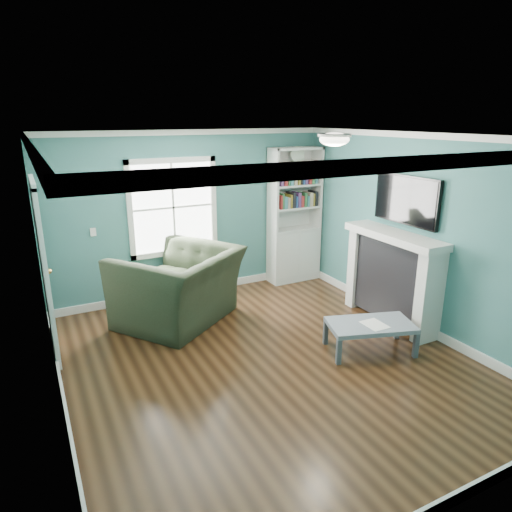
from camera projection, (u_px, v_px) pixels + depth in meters
name	position (u px, v px, depth m)	size (l,w,h in m)	color
floor	(267.00, 361.00, 5.43)	(5.00, 5.00, 0.00)	black
room_walls	(268.00, 232.00, 4.96)	(5.00, 5.00, 5.00)	#397675
trim	(268.00, 262.00, 5.06)	(4.50, 5.00, 2.60)	white
window	(173.00, 207.00, 6.98)	(1.40, 0.06, 1.50)	white
bookshelf	(294.00, 229.00, 7.88)	(0.90, 0.35, 2.31)	silver
fireplace	(392.00, 278.00, 6.32)	(0.44, 1.58, 1.30)	black
tv	(406.00, 200.00, 6.05)	(0.06, 1.10, 0.65)	black
door	(44.00, 270.00, 5.33)	(0.12, 0.98, 2.17)	silver
ceiling_fixture	(334.00, 138.00, 5.15)	(0.38, 0.38, 0.15)	white
light_switch	(93.00, 232.00, 6.53)	(0.08, 0.01, 0.12)	white
recliner	(178.00, 275.00, 6.31)	(1.56, 1.01, 1.36)	black
coffee_table	(371.00, 327.00, 5.58)	(1.14, 0.85, 0.37)	#434951
paper_sheet	(375.00, 325.00, 5.52)	(0.24, 0.31, 0.00)	white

